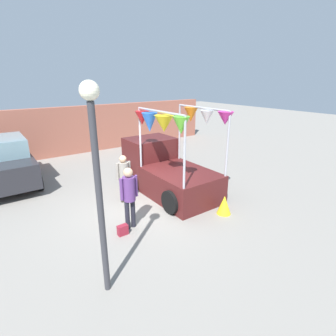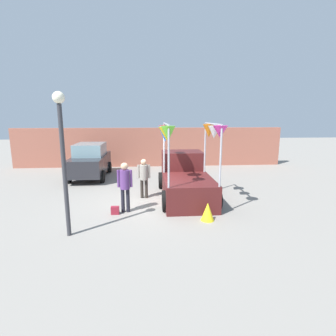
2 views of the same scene
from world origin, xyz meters
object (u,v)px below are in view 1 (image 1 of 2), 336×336
at_px(parked_car, 6,162).
at_px(person_vendor, 124,174).
at_px(handbag, 123,230).
at_px(vendor_truck, 164,166).
at_px(person_customer, 129,192).
at_px(folded_kite_bundle_sunflower, 224,205).
at_px(street_lamp, 96,166).

relative_size(parked_car, person_vendor, 2.43).
bearing_deg(handbag, person_vendor, 61.26).
height_order(vendor_truck, person_customer, vendor_truck).
relative_size(vendor_truck, parked_car, 1.02).
bearing_deg(folded_kite_bundle_sunflower, vendor_truck, 98.17).
bearing_deg(person_vendor, vendor_truck, 3.47).
xyz_separation_m(vendor_truck, person_vendor, (-1.72, -0.10, 0.08)).
bearing_deg(person_customer, handbag, -150.26).
distance_m(person_customer, street_lamp, 2.75).
xyz_separation_m(street_lamp, folded_kite_bundle_sunflower, (4.21, 0.77, -2.31)).
distance_m(vendor_truck, folded_kite_bundle_sunflower, 2.80).
distance_m(person_vendor, street_lamp, 4.29).
height_order(handbag, folded_kite_bundle_sunflower, folded_kite_bundle_sunflower).
bearing_deg(handbag, street_lamp, -125.59).
bearing_deg(vendor_truck, parked_car, 140.27).
distance_m(person_customer, person_vendor, 1.73).
height_order(vendor_truck, person_vendor, vendor_truck).
height_order(street_lamp, folded_kite_bundle_sunflower, street_lamp).
height_order(parked_car, folded_kite_bundle_sunflower, parked_car).
relative_size(person_vendor, street_lamp, 0.41).
xyz_separation_m(vendor_truck, folded_kite_bundle_sunflower, (0.39, -2.70, -0.61)).
xyz_separation_m(person_customer, street_lamp, (-1.47, -1.76, 1.52)).
bearing_deg(person_vendor, folded_kite_bundle_sunflower, -50.98).
distance_m(person_customer, handbag, 1.03).
xyz_separation_m(vendor_truck, handbag, (-2.71, -1.91, -0.77)).
bearing_deg(street_lamp, folded_kite_bundle_sunflower, 10.39).
xyz_separation_m(parked_car, person_customer, (2.38, -5.65, 0.15)).
relative_size(person_vendor, handbag, 5.87).
relative_size(vendor_truck, street_lamp, 1.02).
distance_m(parked_car, person_vendor, 5.05).
xyz_separation_m(person_customer, folded_kite_bundle_sunflower, (2.74, -0.99, -0.79)).
bearing_deg(folded_kite_bundle_sunflower, street_lamp, -169.61).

